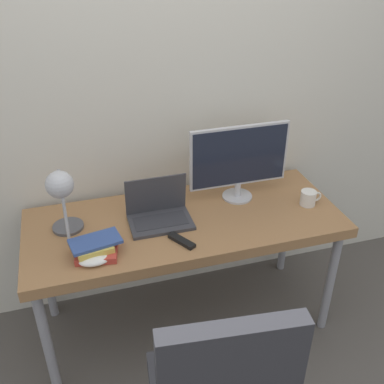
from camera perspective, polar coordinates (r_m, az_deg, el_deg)
name	(u,v)px	position (r m, az deg, el deg)	size (l,w,h in m)	color
ground_plane	(203,363)	(2.68, 1.35, -20.92)	(12.00, 12.00, 0.00)	#514C47
wall_back	(164,96)	(2.51, -3.55, 12.05)	(8.00, 0.05, 2.60)	beige
desk	(185,228)	(2.44, -0.88, -4.64)	(1.68, 0.68, 0.76)	#996B42
laptop	(159,213)	(2.37, -4.21, -2.65)	(0.33, 0.22, 0.23)	#38383D
monitor	(239,159)	(2.49, 6.00, 4.17)	(0.56, 0.17, 0.44)	#B7B7BC
desk_lamp	(61,193)	(2.16, -16.27, -0.07)	(0.16, 0.30, 0.41)	#4C4C51
book_stack	(96,247)	(2.19, -12.13, -6.90)	(0.26, 0.21, 0.08)	#B2382D
tv_remote	(182,241)	(2.23, -1.32, -6.22)	(0.11, 0.15, 0.02)	black
mug	(309,198)	(2.58, 14.59, -0.73)	(0.13, 0.09, 0.08)	silver
game_controller	(94,259)	(2.15, -12.29, -8.36)	(0.15, 0.09, 0.04)	white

